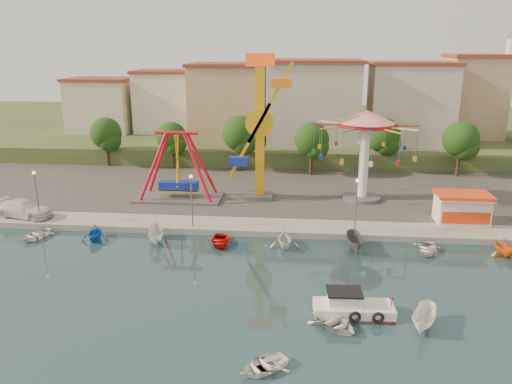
# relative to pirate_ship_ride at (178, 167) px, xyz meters

# --- Properties ---
(ground) EXTENTS (200.00, 200.00, 0.00)m
(ground) POSITION_rel_pirate_ship_ride_xyz_m (11.53, -21.80, -4.39)
(ground) COLOR #132E36
(ground) RESTS_ON ground
(quay_deck) EXTENTS (200.00, 100.00, 0.60)m
(quay_deck) POSITION_rel_pirate_ship_ride_xyz_m (11.53, 40.20, -4.09)
(quay_deck) COLOR #9E998E
(quay_deck) RESTS_ON ground
(asphalt_pad) EXTENTS (90.00, 28.00, 0.01)m
(asphalt_pad) POSITION_rel_pirate_ship_ride_xyz_m (11.53, 8.20, -3.79)
(asphalt_pad) COLOR #4C4944
(asphalt_pad) RESTS_ON quay_deck
(hill_terrace) EXTENTS (200.00, 60.00, 3.00)m
(hill_terrace) POSITION_rel_pirate_ship_ride_xyz_m (11.53, 45.20, -2.89)
(hill_terrace) COLOR #384C26
(hill_terrace) RESTS_ON ground
(pirate_ship_ride) EXTENTS (10.00, 5.00, 8.00)m
(pirate_ship_ride) POSITION_rel_pirate_ship_ride_xyz_m (0.00, 0.00, 0.00)
(pirate_ship_ride) COLOR #59595E
(pirate_ship_ride) RESTS_ON quay_deck
(kamikaze_tower) EXTENTS (5.34, 3.10, 16.50)m
(kamikaze_tower) POSITION_rel_pirate_ship_ride_xyz_m (9.67, 1.04, 4.15)
(kamikaze_tower) COLOR #59595E
(kamikaze_tower) RESTS_ON quay_deck
(wave_swinger) EXTENTS (11.60, 11.60, 10.40)m
(wave_swinger) POSITION_rel_pirate_ship_ride_xyz_m (21.33, 1.75, 3.80)
(wave_swinger) COLOR #59595E
(wave_swinger) RESTS_ON quay_deck
(booth_left) EXTENTS (5.40, 3.78, 3.08)m
(booth_left) POSITION_rel_pirate_ship_ride_xyz_m (30.52, -5.31, -2.23)
(booth_left) COLOR white
(booth_left) RESTS_ON quay_deck
(lamp_post_0) EXTENTS (0.14, 0.14, 5.00)m
(lamp_post_0) POSITION_rel_pirate_ship_ride_xyz_m (-12.47, -8.80, -1.29)
(lamp_post_0) COLOR #59595E
(lamp_post_0) RESTS_ON quay_deck
(lamp_post_1) EXTENTS (0.14, 0.14, 5.00)m
(lamp_post_1) POSITION_rel_pirate_ship_ride_xyz_m (3.53, -8.80, -1.29)
(lamp_post_1) COLOR #59595E
(lamp_post_1) RESTS_ON quay_deck
(lamp_post_2) EXTENTS (0.14, 0.14, 5.00)m
(lamp_post_2) POSITION_rel_pirate_ship_ride_xyz_m (19.53, -8.80, -1.29)
(lamp_post_2) COLOR #59595E
(lamp_post_2) RESTS_ON quay_deck
(tree_0) EXTENTS (4.60, 4.60, 7.19)m
(tree_0) POSITION_rel_pirate_ship_ride_xyz_m (-14.47, 15.18, 1.08)
(tree_0) COLOR #382314
(tree_0) RESTS_ON quay_deck
(tree_1) EXTENTS (4.35, 4.35, 6.80)m
(tree_1) POSITION_rel_pirate_ship_ride_xyz_m (-4.47, 14.44, 0.81)
(tree_1) COLOR #382314
(tree_1) RESTS_ON quay_deck
(tree_2) EXTENTS (5.02, 5.02, 7.85)m
(tree_2) POSITION_rel_pirate_ship_ride_xyz_m (5.53, 14.01, 1.52)
(tree_2) COLOR #382314
(tree_2) RESTS_ON quay_deck
(tree_3) EXTENTS (4.68, 4.68, 7.32)m
(tree_3) POSITION_rel_pirate_ship_ride_xyz_m (15.53, 12.57, 1.16)
(tree_3) COLOR #382314
(tree_3) RESTS_ON quay_deck
(tree_4) EXTENTS (4.86, 4.86, 7.60)m
(tree_4) POSITION_rel_pirate_ship_ride_xyz_m (25.53, 15.56, 1.35)
(tree_4) COLOR #382314
(tree_4) RESTS_ON quay_deck
(tree_5) EXTENTS (4.83, 4.83, 7.54)m
(tree_5) POSITION_rel_pirate_ship_ride_xyz_m (35.53, 13.74, 1.31)
(tree_5) COLOR #382314
(tree_5) RESTS_ON quay_deck
(building_0) EXTENTS (9.26, 9.53, 11.87)m
(building_0) POSITION_rel_pirate_ship_ride_xyz_m (-21.84, 24.27, 4.54)
(building_0) COLOR beige
(building_0) RESTS_ON hill_terrace
(building_1) EXTENTS (12.33, 9.01, 8.63)m
(building_1) POSITION_rel_pirate_ship_ride_xyz_m (-9.80, 29.59, 2.92)
(building_1) COLOR silver
(building_1) RESTS_ON hill_terrace
(building_2) EXTENTS (11.95, 9.28, 11.23)m
(building_2) POSITION_rel_pirate_ship_ride_xyz_m (3.34, 30.16, 4.22)
(building_2) COLOR tan
(building_2) RESTS_ON hill_terrace
(building_3) EXTENTS (12.59, 10.50, 9.20)m
(building_3) POSITION_rel_pirate_ship_ride_xyz_m (17.13, 27.01, 3.20)
(building_3) COLOR beige
(building_3) RESTS_ON hill_terrace
(building_4) EXTENTS (10.75, 9.23, 9.24)m
(building_4) POSITION_rel_pirate_ship_ride_xyz_m (30.60, 30.41, 3.22)
(building_4) COLOR beige
(building_4) RESTS_ON hill_terrace
(building_5) EXTENTS (12.77, 10.96, 11.21)m
(building_5) POSITION_rel_pirate_ship_ride_xyz_m (43.90, 28.54, 4.21)
(building_5) COLOR tan
(building_5) RESTS_ON hill_terrace
(minaret) EXTENTS (2.80, 2.80, 18.00)m
(minaret) POSITION_rel_pirate_ship_ride_xyz_m (47.53, 32.20, 8.15)
(minaret) COLOR silver
(minaret) RESTS_ON hill_terrace
(cabin_motorboat) EXTENTS (5.60, 2.40, 1.94)m
(cabin_motorboat) POSITION_rel_pirate_ship_ride_xyz_m (17.94, -23.62, -3.88)
(cabin_motorboat) COLOR white
(cabin_motorboat) RESTS_ON ground
(rowboat_a) EXTENTS (4.34, 4.45, 0.75)m
(rowboat_a) POSITION_rel_pirate_ship_ride_xyz_m (16.67, -25.31, -4.02)
(rowboat_a) COLOR silver
(rowboat_a) RESTS_ON ground
(rowboat_b) EXTENTS (3.92, 3.78, 0.66)m
(rowboat_b) POSITION_rel_pirate_ship_ride_xyz_m (12.34, -30.29, -4.06)
(rowboat_b) COLOR white
(rowboat_b) RESTS_ON ground
(skiff) EXTENTS (2.71, 3.86, 1.40)m
(skiff) POSITION_rel_pirate_ship_ride_xyz_m (22.59, -24.87, -3.70)
(skiff) COLOR white
(skiff) RESTS_ON ground
(van) EXTENTS (6.52, 3.71, 1.78)m
(van) POSITION_rel_pirate_ship_ride_xyz_m (-14.63, -7.80, -2.90)
(van) COLOR silver
(van) RESTS_ON quay_deck
(moored_boat_0) EXTENTS (3.22, 3.98, 0.73)m
(moored_boat_0) POSITION_rel_pirate_ship_ride_xyz_m (-11.27, -12.00, -4.03)
(moored_boat_0) COLOR silver
(moored_boat_0) RESTS_ON ground
(moored_boat_1) EXTENTS (2.86, 3.22, 1.56)m
(moored_boat_1) POSITION_rel_pirate_ship_ride_xyz_m (-5.30, -12.00, -3.61)
(moored_boat_1) COLOR blue
(moored_boat_1) RESTS_ON ground
(moored_boat_2) EXTENTS (2.41, 4.04, 1.46)m
(moored_boat_2) POSITION_rel_pirate_ship_ride_xyz_m (0.70, -12.00, -3.66)
(moored_boat_2) COLOR beige
(moored_boat_2) RESTS_ON ground
(moored_boat_3) EXTENTS (2.96, 3.82, 0.73)m
(moored_boat_3) POSITION_rel_pirate_ship_ride_xyz_m (6.82, -12.00, -4.03)
(moored_boat_3) COLOR #AD0E0D
(moored_boat_3) RESTS_ON ground
(moored_boat_4) EXTENTS (3.14, 3.51, 1.66)m
(moored_boat_4) POSITION_rel_pirate_ship_ride_xyz_m (12.86, -12.00, -3.56)
(moored_boat_4) COLOR silver
(moored_boat_4) RESTS_ON ground
(moored_boat_5) EXTENTS (1.62, 3.90, 1.48)m
(moored_boat_5) POSITION_rel_pirate_ship_ride_xyz_m (19.26, -12.00, -3.65)
(moored_boat_5) COLOR #545558
(moored_boat_5) RESTS_ON ground
(moored_boat_6) EXTENTS (3.43, 4.11, 0.73)m
(moored_boat_6) POSITION_rel_pirate_ship_ride_xyz_m (25.67, -12.00, -4.03)
(moored_boat_6) COLOR beige
(moored_boat_6) RESTS_ON ground
(moored_boat_7) EXTENTS (3.36, 3.63, 1.58)m
(moored_boat_7) POSITION_rel_pirate_ship_ride_xyz_m (32.40, -12.00, -3.61)
(moored_boat_7) COLOR orange
(moored_boat_7) RESTS_ON ground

